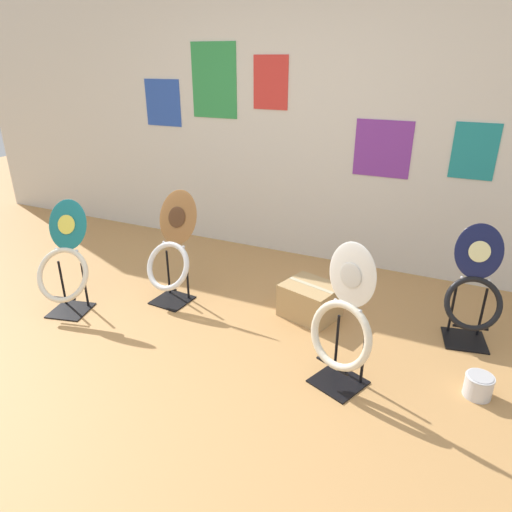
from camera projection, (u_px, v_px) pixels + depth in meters
ground_plane at (156, 386)px, 2.75m from camera, size 14.00×14.00×0.00m
wall_back at (297, 120)px, 4.13m from camera, size 8.00×0.07×2.60m
toilet_seat_display_teal_sax at (65, 263)px, 3.44m from camera, size 0.47×0.45×0.85m
toilet_seat_display_white_plain at (343, 325)px, 2.62m from camera, size 0.44×0.36×0.91m
toilet_seat_display_navy_moon at (474, 292)px, 3.06m from camera, size 0.40×0.36×0.82m
toilet_seat_display_woodgrain at (171, 254)px, 3.58m from camera, size 0.41×0.39×0.88m
paint_can at (479, 385)px, 2.65m from camera, size 0.16×0.16×0.14m
storage_box at (310, 300)px, 3.45m from camera, size 0.47×0.43×0.26m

